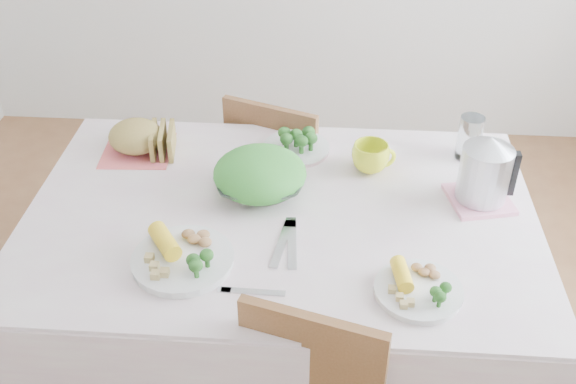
# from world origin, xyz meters

# --- Properties ---
(floor) EXTENTS (3.60, 3.60, 0.00)m
(floor) POSITION_xyz_m (0.00, 0.00, 0.00)
(floor) COLOR brown
(floor) RESTS_ON ground
(dining_table) EXTENTS (1.40, 0.90, 0.75)m
(dining_table) POSITION_xyz_m (0.00, 0.00, 0.38)
(dining_table) COLOR brown
(dining_table) RESTS_ON floor
(tablecloth) EXTENTS (1.50, 1.00, 0.01)m
(tablecloth) POSITION_xyz_m (0.00, 0.00, 0.76)
(tablecloth) COLOR silver
(tablecloth) RESTS_ON dining_table
(chair_far) EXTENTS (0.49, 0.49, 0.84)m
(chair_far) POSITION_xyz_m (-0.02, 0.65, 0.46)
(chair_far) COLOR brown
(chair_far) RESTS_ON floor
(salad_bowl) EXTENTS (0.29, 0.29, 0.07)m
(salad_bowl) POSITION_xyz_m (-0.07, 0.10, 0.79)
(salad_bowl) COLOR white
(salad_bowl) RESTS_ON tablecloth
(dinner_plate_left) EXTENTS (0.33, 0.33, 0.02)m
(dinner_plate_left) POSITION_xyz_m (-0.24, -0.25, 0.77)
(dinner_plate_left) COLOR white
(dinner_plate_left) RESTS_ON tablecloth
(dinner_plate_right) EXTENTS (0.26, 0.26, 0.02)m
(dinner_plate_right) POSITION_xyz_m (0.37, -0.31, 0.77)
(dinner_plate_right) COLOR white
(dinner_plate_right) RESTS_ON tablecloth
(broccoli_plate) EXTENTS (0.23, 0.23, 0.02)m
(broccoli_plate) POSITION_xyz_m (0.02, 0.34, 0.77)
(broccoli_plate) COLOR beige
(broccoli_plate) RESTS_ON tablecloth
(napkin) EXTENTS (0.24, 0.24, 0.00)m
(napkin) POSITION_xyz_m (-0.50, 0.30, 0.76)
(napkin) COLOR #DA5A5C
(napkin) RESTS_ON tablecloth
(bread_loaf) EXTENTS (0.19, 0.19, 0.11)m
(bread_loaf) POSITION_xyz_m (-0.50, 0.30, 0.82)
(bread_loaf) COLOR olive
(bread_loaf) RESTS_ON napkin
(yellow_mug) EXTENTS (0.15, 0.15, 0.09)m
(yellow_mug) POSITION_xyz_m (0.27, 0.24, 0.81)
(yellow_mug) COLOR yellow
(yellow_mug) RESTS_ON tablecloth
(glass_tumbler) EXTENTS (0.10, 0.10, 0.15)m
(glass_tumbler) POSITION_xyz_m (0.59, 0.34, 0.83)
(glass_tumbler) COLOR white
(glass_tumbler) RESTS_ON tablecloth
(pink_tray) EXTENTS (0.21, 0.21, 0.01)m
(pink_tray) POSITION_xyz_m (0.59, 0.10, 0.77)
(pink_tray) COLOR #FF9BB8
(pink_tray) RESTS_ON tablecloth
(electric_kettle) EXTENTS (0.19, 0.19, 0.21)m
(electric_kettle) POSITION_xyz_m (0.59, 0.10, 0.88)
(electric_kettle) COLOR #B2B5BA
(electric_kettle) RESTS_ON pink_tray
(fork_left) EXTENTS (0.04, 0.21, 0.00)m
(fork_left) POSITION_xyz_m (0.04, -0.15, 0.76)
(fork_left) COLOR silver
(fork_left) RESTS_ON tablecloth
(fork_right) EXTENTS (0.05, 0.21, 0.00)m
(fork_right) POSITION_xyz_m (0.01, -0.15, 0.76)
(fork_right) COLOR silver
(fork_right) RESTS_ON tablecloth
(knife) EXTENTS (0.17, 0.02, 0.00)m
(knife) POSITION_xyz_m (-0.04, -0.34, 0.76)
(knife) COLOR silver
(knife) RESTS_ON tablecloth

